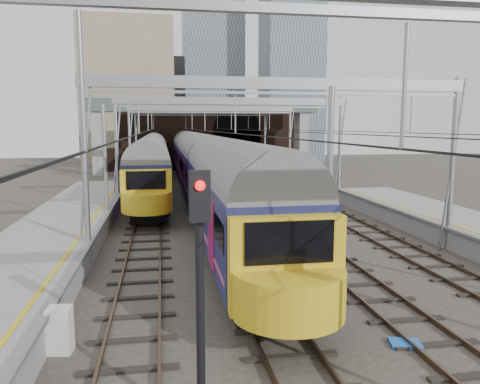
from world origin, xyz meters
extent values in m
plane|color=#38332D|center=(0.00, 0.00, 0.00)|extent=(160.00, 160.00, 0.00)
cube|color=slate|center=(-8.15, 2.50, 1.05)|extent=(0.35, 55.00, 0.12)
cube|color=gold|center=(-8.65, 2.50, 1.11)|extent=(0.12, 55.00, 0.01)
cube|color=#4C3828|center=(-6.72, 15.00, 0.09)|extent=(0.08, 80.00, 0.16)
cube|color=#4C3828|center=(-5.28, 15.00, 0.09)|extent=(0.08, 80.00, 0.16)
cube|color=black|center=(-6.00, 15.00, 0.01)|extent=(2.40, 80.00, 0.14)
cube|color=#4C3828|center=(-2.72, 15.00, 0.09)|extent=(0.08, 80.00, 0.16)
cube|color=#4C3828|center=(-1.28, 15.00, 0.09)|extent=(0.08, 80.00, 0.16)
cube|color=black|center=(-2.00, 15.00, 0.01)|extent=(2.40, 80.00, 0.14)
cube|color=#4C3828|center=(1.28, 15.00, 0.09)|extent=(0.08, 80.00, 0.16)
cube|color=#4C3828|center=(2.72, 15.00, 0.09)|extent=(0.08, 80.00, 0.16)
cube|color=black|center=(2.00, 15.00, 0.01)|extent=(2.40, 80.00, 0.14)
cube|color=#4C3828|center=(5.28, 15.00, 0.09)|extent=(0.08, 80.00, 0.16)
cube|color=#4C3828|center=(6.72, 15.00, 0.09)|extent=(0.08, 80.00, 0.16)
cube|color=black|center=(6.00, 15.00, 0.01)|extent=(2.40, 80.00, 0.14)
cylinder|color=gray|center=(-8.20, 8.00, 4.00)|extent=(0.24, 0.24, 8.00)
cylinder|color=gray|center=(8.20, 8.00, 4.00)|extent=(0.24, 0.24, 8.00)
cube|color=gray|center=(0.00, 8.00, 7.60)|extent=(16.80, 0.28, 0.50)
cylinder|color=gray|center=(-8.20, 22.00, 4.00)|extent=(0.24, 0.24, 8.00)
cylinder|color=gray|center=(8.20, 22.00, 4.00)|extent=(0.24, 0.24, 8.00)
cube|color=gray|center=(0.00, 22.00, 7.60)|extent=(16.80, 0.28, 0.50)
cylinder|color=gray|center=(-8.20, 36.00, 4.00)|extent=(0.24, 0.24, 8.00)
cylinder|color=gray|center=(8.20, 36.00, 4.00)|extent=(0.24, 0.24, 8.00)
cube|color=gray|center=(0.00, 36.00, 7.60)|extent=(16.80, 0.28, 0.50)
cylinder|color=gray|center=(-8.20, 48.00, 4.00)|extent=(0.24, 0.24, 8.00)
cylinder|color=gray|center=(8.20, 48.00, 4.00)|extent=(0.24, 0.24, 8.00)
cube|color=gray|center=(0.00, 48.00, 7.60)|extent=(16.80, 0.28, 0.50)
cube|color=black|center=(-6.00, 15.00, 5.50)|extent=(0.03, 80.00, 0.03)
cube|color=black|center=(-2.00, 15.00, 5.50)|extent=(0.03, 80.00, 0.03)
cube|color=black|center=(2.00, 15.00, 5.50)|extent=(0.03, 80.00, 0.03)
cube|color=black|center=(6.00, 15.00, 5.50)|extent=(0.03, 80.00, 0.03)
cube|color=black|center=(2.00, 52.00, 4.50)|extent=(26.00, 2.00, 9.00)
cube|color=black|center=(5.00, 50.98, 2.60)|extent=(6.50, 0.10, 5.20)
cylinder|color=black|center=(5.00, 50.98, 5.20)|extent=(6.50, 0.10, 6.50)
cube|color=black|center=(-10.00, 51.00, 1.50)|extent=(6.00, 1.50, 3.00)
cube|color=gray|center=(-12.50, 46.00, 4.10)|extent=(1.20, 2.50, 8.20)
cube|color=gray|center=(12.50, 46.00, 4.10)|extent=(1.20, 2.50, 8.20)
cube|color=#4C564E|center=(0.00, 46.00, 8.20)|extent=(28.00, 3.00, 1.40)
cube|color=gray|center=(0.00, 46.00, 9.10)|extent=(28.00, 3.00, 0.30)
cube|color=tan|center=(-10.00, 66.00, 11.00)|extent=(14.00, 12.00, 22.00)
cube|color=#4C5660|center=(4.00, 72.00, 16.00)|extent=(10.00, 10.00, 32.00)
cube|color=gray|center=(-2.00, 80.00, 9.00)|extent=(18.00, 14.00, 18.00)
cube|color=black|center=(-2.00, 35.31, 0.35)|extent=(2.41, 71.33, 0.70)
cube|color=#161449|center=(-2.00, 35.31, 2.37)|extent=(3.07, 71.33, 2.74)
cylinder|color=slate|center=(-2.00, 35.31, 3.74)|extent=(3.01, 70.83, 3.01)
cube|color=black|center=(-2.00, 35.31, 2.81)|extent=(3.09, 70.13, 0.82)
cube|color=#D2416D|center=(-2.00, 35.31, 1.60)|extent=(3.09, 70.33, 0.13)
cube|color=gold|center=(-2.00, -0.51, 2.27)|extent=(3.01, 0.60, 2.54)
cube|color=black|center=(-2.00, -0.68, 2.92)|extent=(2.30, 0.08, 1.10)
cube|color=black|center=(-6.00, 48.91, 0.35)|extent=(2.29, 67.74, 0.70)
cube|color=#161449|center=(-6.00, 48.91, 2.30)|extent=(2.91, 67.74, 2.60)
cylinder|color=slate|center=(-6.00, 48.91, 3.60)|extent=(2.85, 67.24, 2.85)
cube|color=black|center=(-6.00, 48.91, 2.72)|extent=(2.93, 66.54, 0.78)
cube|color=#D2416D|center=(-6.00, 48.91, 1.57)|extent=(2.93, 66.74, 0.12)
cube|color=gold|center=(-6.00, 14.89, 2.20)|extent=(2.85, 0.60, 2.40)
cube|color=black|center=(-6.00, 14.72, 2.82)|extent=(2.18, 0.08, 1.04)
cylinder|color=black|center=(-4.47, -3.43, 2.44)|extent=(0.16, 0.16, 4.89)
cube|color=black|center=(-4.47, -3.61, 4.58)|extent=(0.38, 0.23, 0.92)
sphere|color=red|center=(-4.47, -3.73, 4.78)|extent=(0.18, 0.18, 0.18)
cube|color=silver|center=(-7.80, 0.30, 0.60)|extent=(0.66, 0.58, 1.21)
cube|color=blue|center=(1.20, -0.82, 0.05)|extent=(0.92, 0.75, 0.10)
cube|color=blue|center=(-2.02, 6.21, 0.05)|extent=(0.89, 0.73, 0.09)
camera|label=1|loc=(-5.11, -11.72, 5.80)|focal=35.00mm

